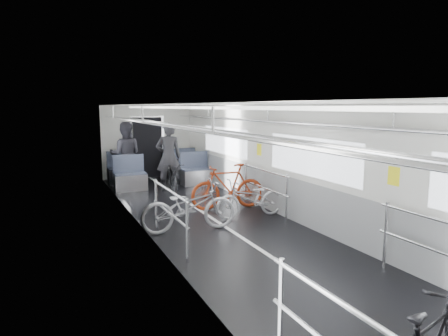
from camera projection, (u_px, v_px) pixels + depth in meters
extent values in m
cube|color=black|center=(242.00, 238.00, 7.25)|extent=(3.00, 14.00, 0.01)
cube|color=white|center=(243.00, 104.00, 6.88)|extent=(3.00, 14.00, 0.02)
cube|color=silver|center=(160.00, 179.00, 6.45)|extent=(0.02, 14.00, 2.40)
cube|color=silver|center=(312.00, 167.00, 7.68)|extent=(0.02, 14.00, 2.40)
cube|color=silver|center=(147.00, 141.00, 13.36)|extent=(3.00, 0.02, 2.40)
cube|color=white|center=(242.00, 237.00, 7.24)|extent=(0.08, 13.80, 0.01)
cube|color=gray|center=(162.00, 223.00, 6.58)|extent=(0.01, 13.90, 0.90)
cube|color=gray|center=(309.00, 205.00, 7.78)|extent=(0.01, 13.90, 0.90)
cube|color=white|center=(161.00, 167.00, 6.43)|extent=(0.01, 10.80, 0.75)
cube|color=white|center=(311.00, 157.00, 7.63)|extent=(0.01, 10.80, 0.75)
cube|color=white|center=(213.00, 108.00, 6.66)|extent=(0.14, 13.40, 0.05)
cube|color=white|center=(270.00, 108.00, 7.11)|extent=(0.14, 13.40, 0.05)
cube|color=black|center=(148.00, 148.00, 13.34)|extent=(0.95, 0.10, 2.00)
imported|color=#9E9EA2|center=(189.00, 207.00, 7.56)|extent=(1.88, 0.79, 0.96)
imported|color=#A9AAAE|center=(251.00, 198.00, 8.52)|extent=(1.60, 0.57, 0.83)
imported|color=maroon|center=(228.00, 187.00, 9.21)|extent=(1.80, 0.71, 1.06)
imported|color=black|center=(173.00, 177.00, 11.16)|extent=(0.80, 1.63, 0.82)
imported|color=black|center=(169.00, 157.00, 11.13)|extent=(0.76, 0.56, 1.93)
imported|color=#323139|center=(125.00, 154.00, 11.78)|extent=(1.09, 0.94, 1.92)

